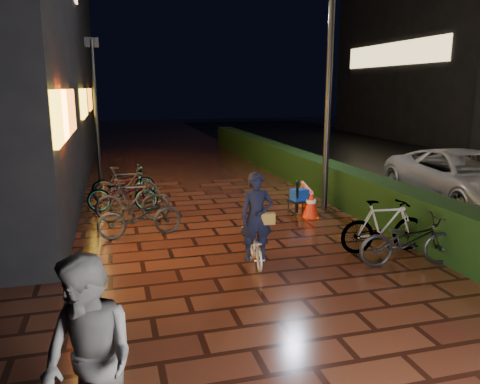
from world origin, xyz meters
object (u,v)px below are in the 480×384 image
object	(u,v)px
cyclist	(256,231)
cart_assembly	(299,196)
bystander_person	(89,362)
van	(466,179)
traffic_barrier	(306,198)

from	to	relation	value
cyclist	cart_assembly	xyz separation A→B (m)	(1.98, 2.85, -0.14)
bystander_person	van	xyz separation A→B (m)	(9.26, 6.55, -0.17)
bystander_person	cart_assembly	xyz separation A→B (m)	(4.60, 6.75, -0.41)
van	cyclist	world-z (taller)	cyclist
cyclist	traffic_barrier	bearing A→B (deg)	54.14
traffic_barrier	cart_assembly	size ratio (longest dim) A/B	1.68
van	cart_assembly	size ratio (longest dim) A/B	5.49
van	cyclist	distance (m)	7.15
bystander_person	van	world-z (taller)	bystander_person
traffic_barrier	cart_assembly	xyz separation A→B (m)	(-0.36, -0.38, 0.16)
cyclist	traffic_barrier	distance (m)	4.00
bystander_person	cyclist	size ratio (longest dim) A/B	1.08
van	cart_assembly	xyz separation A→B (m)	(-4.66, 0.20, -0.24)
van	traffic_barrier	xyz separation A→B (m)	(-4.30, 0.58, -0.41)
traffic_barrier	van	bearing A→B (deg)	-7.63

